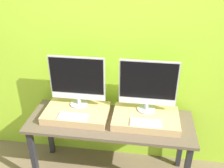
{
  "coord_description": "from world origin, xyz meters",
  "views": [
    {
      "loc": [
        0.3,
        -1.68,
        2.18
      ],
      "look_at": [
        0.0,
        0.41,
        1.05
      ],
      "focal_mm": 40.0,
      "sensor_mm": 36.0,
      "label": 1
    }
  ],
  "objects_px": {
    "monitor_right": "(148,85)",
    "keyboard_right": "(146,123)",
    "monitor_left": "(77,80)",
    "keyboard_left": "(73,117)"
  },
  "relations": [
    {
      "from": "keyboard_left",
      "to": "keyboard_right",
      "type": "distance_m",
      "value": 0.68
    },
    {
      "from": "keyboard_left",
      "to": "keyboard_right",
      "type": "bearing_deg",
      "value": 0.0
    },
    {
      "from": "monitor_left",
      "to": "monitor_right",
      "type": "bearing_deg",
      "value": 0.0
    },
    {
      "from": "keyboard_right",
      "to": "monitor_left",
      "type": "bearing_deg",
      "value": 161.65
    },
    {
      "from": "keyboard_right",
      "to": "monitor_right",
      "type": "bearing_deg",
      "value": 90.0
    },
    {
      "from": "monitor_right",
      "to": "keyboard_left",
      "type": "bearing_deg",
      "value": -161.65
    },
    {
      "from": "monitor_right",
      "to": "keyboard_right",
      "type": "height_order",
      "value": "monitor_right"
    },
    {
      "from": "keyboard_right",
      "to": "keyboard_left",
      "type": "bearing_deg",
      "value": 180.0
    },
    {
      "from": "keyboard_left",
      "to": "monitor_right",
      "type": "height_order",
      "value": "monitor_right"
    },
    {
      "from": "keyboard_left",
      "to": "monitor_left",
      "type": "bearing_deg",
      "value": 90.0
    }
  ]
}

